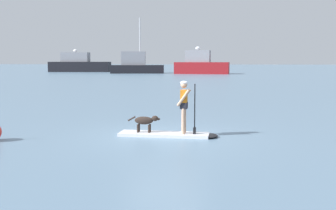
{
  "coord_description": "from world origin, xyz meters",
  "views": [
    {
      "loc": [
        1.82,
        -12.74,
        2.47
      ],
      "look_at": [
        0.0,
        1.0,
        0.9
      ],
      "focal_mm": 42.84,
      "sensor_mm": 36.0,
      "label": 1
    }
  ],
  "objects_px": {
    "paddleboard": "(171,134)",
    "moored_boat_far_port": "(136,65)",
    "person_paddler": "(184,103)",
    "moored_boat_port": "(79,64)",
    "moored_boat_far_starboard": "(201,65)",
    "dog": "(145,121)"
  },
  "relations": [
    {
      "from": "moored_boat_far_starboard",
      "to": "moored_boat_far_port",
      "type": "bearing_deg",
      "value": 172.32
    },
    {
      "from": "paddleboard",
      "to": "dog",
      "type": "relative_size",
      "value": 2.98
    },
    {
      "from": "person_paddler",
      "to": "moored_boat_far_port",
      "type": "bearing_deg",
      "value": 103.51
    },
    {
      "from": "moored_boat_port",
      "to": "moored_boat_far_starboard",
      "type": "distance_m",
      "value": 26.82
    },
    {
      "from": "moored_boat_port",
      "to": "moored_boat_far_starboard",
      "type": "height_order",
      "value": "moored_boat_far_starboard"
    },
    {
      "from": "person_paddler",
      "to": "moored_boat_port",
      "type": "relative_size",
      "value": 0.14
    },
    {
      "from": "paddleboard",
      "to": "moored_boat_port",
      "type": "distance_m",
      "value": 72.09
    },
    {
      "from": "paddleboard",
      "to": "person_paddler",
      "type": "relative_size",
      "value": 1.91
    },
    {
      "from": "person_paddler",
      "to": "dog",
      "type": "xyz_separation_m",
      "value": [
        -1.28,
        0.04,
        -0.61
      ]
    },
    {
      "from": "paddleboard",
      "to": "moored_boat_far_port",
      "type": "distance_m",
      "value": 61.33
    },
    {
      "from": "moored_boat_port",
      "to": "moored_boat_far_port",
      "type": "xyz_separation_m",
      "value": [
        13.45,
        -6.97,
        -0.04
      ]
    },
    {
      "from": "moored_boat_far_port",
      "to": "moored_boat_far_starboard",
      "type": "relative_size",
      "value": 1.04
    },
    {
      "from": "person_paddler",
      "to": "moored_boat_far_port",
      "type": "height_order",
      "value": "moored_boat_far_port"
    },
    {
      "from": "person_paddler",
      "to": "dog",
      "type": "relative_size",
      "value": 1.56
    },
    {
      "from": "person_paddler",
      "to": "moored_boat_port",
      "type": "xyz_separation_m",
      "value": [
        -27.8,
        66.69,
        0.43
      ]
    },
    {
      "from": "paddleboard",
      "to": "dog",
      "type": "height_order",
      "value": "dog"
    },
    {
      "from": "dog",
      "to": "moored_boat_far_starboard",
      "type": "height_order",
      "value": "moored_boat_far_starboard"
    },
    {
      "from": "moored_boat_port",
      "to": "moored_boat_far_port",
      "type": "distance_m",
      "value": 15.15
    },
    {
      "from": "paddleboard",
      "to": "moored_boat_far_starboard",
      "type": "bearing_deg",
      "value": 91.92
    },
    {
      "from": "person_paddler",
      "to": "moored_boat_far_port",
      "type": "distance_m",
      "value": 61.43
    },
    {
      "from": "person_paddler",
      "to": "moored_boat_far_port",
      "type": "xyz_separation_m",
      "value": [
        -14.35,
        59.73,
        0.4
      ]
    },
    {
      "from": "paddleboard",
      "to": "moored_boat_far_port",
      "type": "height_order",
      "value": "moored_boat_far_port"
    }
  ]
}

